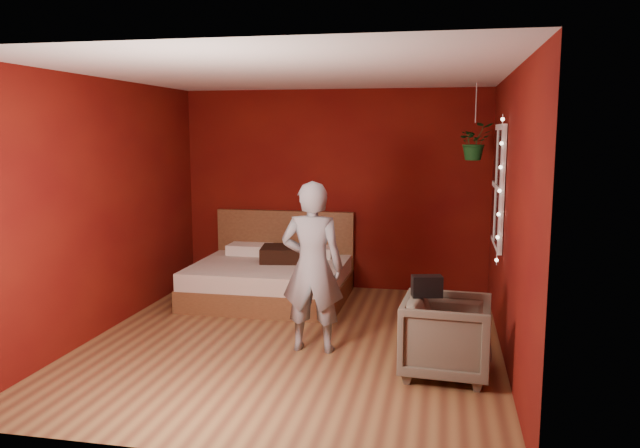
% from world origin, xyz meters
% --- Properties ---
extents(floor, '(4.50, 4.50, 0.00)m').
position_xyz_m(floor, '(0.00, 0.00, 0.00)').
color(floor, olive).
rests_on(floor, ground).
extents(room_walls, '(4.04, 4.54, 2.62)m').
position_xyz_m(room_walls, '(0.00, 0.00, 1.68)').
color(room_walls, '#65140A').
rests_on(room_walls, ground).
extents(window, '(0.05, 0.97, 1.27)m').
position_xyz_m(window, '(1.97, 0.90, 1.50)').
color(window, white).
rests_on(window, room_walls).
extents(fairy_lights, '(0.04, 0.04, 1.45)m').
position_xyz_m(fairy_lights, '(1.94, 0.37, 1.50)').
color(fairy_lights, silver).
rests_on(fairy_lights, room_walls).
extents(bed, '(1.85, 1.57, 1.02)m').
position_xyz_m(bed, '(-0.65, 1.50, 0.27)').
color(bed, brown).
rests_on(bed, ground).
extents(person, '(0.60, 0.40, 1.61)m').
position_xyz_m(person, '(0.23, -0.20, 0.81)').
color(person, gray).
rests_on(person, ground).
extents(armchair, '(0.79, 0.77, 0.68)m').
position_xyz_m(armchair, '(1.48, -0.58, 0.34)').
color(armchair, '#6A6554').
rests_on(armchair, ground).
extents(handbag, '(0.27, 0.18, 0.18)m').
position_xyz_m(handbag, '(1.30, -0.57, 0.77)').
color(handbag, black).
rests_on(handbag, armchair).
extents(throw_pillow, '(0.58, 0.58, 0.18)m').
position_xyz_m(throw_pillow, '(-0.53, 1.59, 0.55)').
color(throw_pillow, black).
rests_on(throw_pillow, bed).
extents(hanging_plant, '(0.47, 0.44, 0.87)m').
position_xyz_m(hanging_plant, '(1.74, 1.59, 1.95)').
color(hanging_plant, silver).
rests_on(hanging_plant, room_walls).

